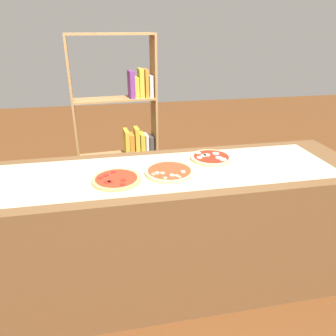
{
  "coord_description": "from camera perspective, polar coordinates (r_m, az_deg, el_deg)",
  "views": [
    {
      "loc": [
        -0.35,
        -1.79,
        1.71
      ],
      "look_at": [
        0.0,
        0.0,
        0.9
      ],
      "focal_mm": 34.2,
      "sensor_mm": 36.0,
      "label": 1
    }
  ],
  "objects": [
    {
      "name": "pizza_pepperoni_0",
      "position": [
        1.89,
        -9.19,
        -2.01
      ],
      "size": [
        0.29,
        0.29,
        0.02
      ],
      "color": "tan",
      "rests_on": "parchment_paper"
    },
    {
      "name": "parchment_paper",
      "position": [
        2.0,
        0.0,
        -0.5
      ],
      "size": [
        2.11,
        0.58,
        0.0
      ],
      "primitive_type": "cube",
      "color": "beige",
      "rests_on": "counter"
    },
    {
      "name": "bookshelf",
      "position": [
        3.1,
        -7.39,
        6.21
      ],
      "size": [
        0.77,
        0.28,
        1.66
      ],
      "color": "#A87A47",
      "rests_on": "ground_plane"
    },
    {
      "name": "pizza_mushroom_1",
      "position": [
        1.96,
        0.23,
        -0.69
      ],
      "size": [
        0.3,
        0.3,
        0.03
      ],
      "color": "#E5C17F",
      "rests_on": "parchment_paper"
    },
    {
      "name": "counter",
      "position": [
        2.22,
        0.0,
        -10.96
      ],
      "size": [
        2.51,
        0.74,
        0.88
      ],
      "primitive_type": "cube",
      "color": "brown",
      "rests_on": "ground_plane"
    },
    {
      "name": "ground_plane",
      "position": [
        2.5,
        0.0,
        -19.3
      ],
      "size": [
        12.0,
        12.0,
        0.0
      ],
      "primitive_type": "plane",
      "color": "brown"
    },
    {
      "name": "pizza_mozzarella_2",
      "position": [
        2.18,
        7.7,
        1.82
      ],
      "size": [
        0.28,
        0.28,
        0.03
      ],
      "color": "#E5C17F",
      "rests_on": "parchment_paper"
    }
  ]
}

